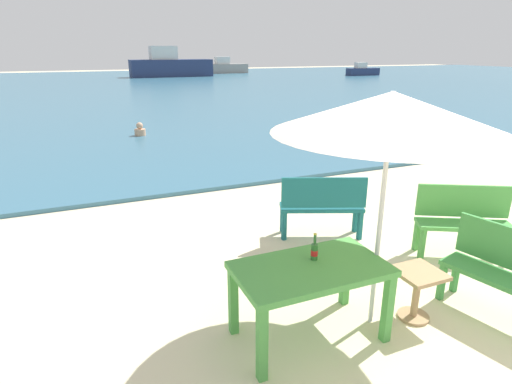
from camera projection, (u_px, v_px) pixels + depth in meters
ground_plane at (428, 333)px, 4.13m from camera, size 120.00×120.00×0.00m
sea_water at (115, 88)px, 30.26m from camera, size 120.00×50.00×0.08m
picnic_table_green at (311, 277)px, 3.89m from camera, size 1.40×0.80×0.76m
beer_bottle_amber at (314, 250)px, 3.94m from camera, size 0.07×0.07×0.26m
patio_umbrella at (391, 113)px, 3.64m from camera, size 2.10×2.10×2.30m
side_table_wood at (417, 288)px, 4.26m from camera, size 0.44×0.44×0.54m
bench_teal_center at (322, 203)px, 6.06m from camera, size 1.25×0.79×0.95m
bench_green_left at (464, 217)px, 5.57m from camera, size 1.23×0.89×0.95m
bench_green_right at (509, 270)px, 4.22m from camera, size 0.62×1.25×0.95m
swimmer_person at (140, 130)px, 13.17m from camera, size 0.34×0.34×0.41m
boat_sailboat at (225, 67)px, 47.72m from camera, size 4.91×1.34×1.78m
boat_barge at (170, 66)px, 41.52m from camera, size 7.92×2.16×2.88m
boat_cargo_ship at (363, 71)px, 43.65m from camera, size 3.57×0.97×1.30m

